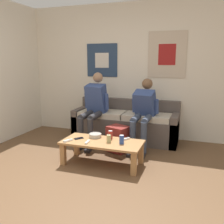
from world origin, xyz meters
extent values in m
plane|color=brown|center=(0.00, 0.00, 0.00)|extent=(18.00, 18.00, 0.00)
cube|color=silver|center=(0.00, 2.44, 1.27)|extent=(10.00, 0.05, 2.55)
cube|color=navy|center=(-0.51, 2.41, 1.48)|extent=(0.64, 0.01, 0.65)
cube|color=silver|center=(-0.51, 2.40, 1.48)|extent=(0.29, 0.01, 0.29)
cube|color=beige|center=(0.76, 2.41, 1.59)|extent=(0.69, 0.01, 0.83)
cube|color=maroon|center=(0.76, 2.40, 1.59)|extent=(0.31, 0.01, 0.38)
cube|color=#564C47|center=(0.08, 2.35, 0.37)|extent=(1.95, 0.13, 0.75)
cube|color=#564C47|center=(0.08, 2.02, 0.22)|extent=(1.95, 0.53, 0.44)
cube|color=#564C47|center=(-0.84, 2.02, 0.28)|extent=(0.12, 0.53, 0.56)
cube|color=#564C47|center=(0.99, 2.02, 0.28)|extent=(0.12, 0.53, 0.56)
cube|color=beige|center=(-0.35, 2.02, 0.49)|extent=(0.84, 0.49, 0.10)
cube|color=beige|center=(0.51, 2.02, 0.49)|extent=(0.84, 0.49, 0.10)
cube|color=#B27F4C|center=(0.08, 0.88, 0.33)|extent=(1.16, 0.53, 0.03)
cube|color=#B27F4C|center=(-0.44, 1.09, 0.16)|extent=(0.07, 0.07, 0.32)
cube|color=#B27F4C|center=(0.61, 1.09, 0.16)|extent=(0.07, 0.07, 0.32)
cube|color=#B27F4C|center=(-0.44, 0.67, 0.16)|extent=(0.07, 0.07, 0.32)
cube|color=#B27F4C|center=(0.61, 0.67, 0.16)|extent=(0.07, 0.07, 0.32)
cylinder|color=#2D2D33|center=(-0.50, 1.59, 0.54)|extent=(0.11, 0.45, 0.11)
cylinder|color=#2D2D33|center=(-0.50, 1.37, 0.28)|extent=(0.10, 0.10, 0.51)
cube|color=#232328|center=(-0.50, 1.30, 0.03)|extent=(0.11, 0.25, 0.05)
cylinder|color=#2D2D33|center=(-0.32, 1.59, 0.54)|extent=(0.11, 0.45, 0.11)
cylinder|color=#2D2D33|center=(-0.32, 1.37, 0.28)|extent=(0.10, 0.10, 0.51)
cube|color=#232328|center=(-0.32, 1.30, 0.03)|extent=(0.11, 0.25, 0.05)
cube|color=#33477F|center=(-0.41, 1.87, 0.79)|extent=(0.36, 0.35, 0.56)
sphere|color=#9E7556|center=(-0.41, 1.95, 1.18)|extent=(0.18, 0.18, 0.18)
cylinder|color=#33477F|center=(-0.61, 1.87, 0.75)|extent=(0.08, 0.11, 0.29)
cylinder|color=#33477F|center=(-0.22, 1.87, 0.75)|extent=(0.08, 0.11, 0.29)
cylinder|color=#384256|center=(0.39, 1.62, 0.54)|extent=(0.11, 0.40, 0.11)
cylinder|color=#384256|center=(0.39, 1.42, 0.28)|extent=(0.10, 0.10, 0.51)
cube|color=#232328|center=(0.39, 1.35, 0.03)|extent=(0.11, 0.25, 0.05)
cylinder|color=#384256|center=(0.57, 1.62, 0.54)|extent=(0.11, 0.40, 0.11)
cylinder|color=#384256|center=(0.57, 1.42, 0.28)|extent=(0.10, 0.10, 0.51)
cube|color=#232328|center=(0.57, 1.35, 0.03)|extent=(0.11, 0.25, 0.05)
cube|color=#33477F|center=(0.48, 1.91, 0.75)|extent=(0.39, 0.43, 0.51)
sphere|color=brown|center=(0.48, 2.05, 1.08)|extent=(0.19, 0.19, 0.19)
cylinder|color=#33477F|center=(0.29, 1.92, 0.71)|extent=(0.08, 0.13, 0.26)
cylinder|color=#33477F|center=(0.68, 1.92, 0.71)|extent=(0.08, 0.13, 0.26)
cube|color=maroon|center=(0.14, 1.45, 0.21)|extent=(0.40, 0.37, 0.43)
cube|color=maroon|center=(0.10, 1.34, 0.12)|extent=(0.25, 0.17, 0.19)
cylinder|color=#B7B2A8|center=(-0.08, 1.02, 0.37)|extent=(0.18, 0.18, 0.05)
torus|color=#B7B2A8|center=(-0.08, 1.02, 0.40)|extent=(0.19, 0.19, 0.02)
cylinder|color=tan|center=(0.19, 0.87, 0.40)|extent=(0.06, 0.06, 0.11)
cylinder|color=black|center=(0.19, 0.87, 0.46)|extent=(0.00, 0.00, 0.01)
cylinder|color=#28479E|center=(0.38, 0.87, 0.41)|extent=(0.07, 0.07, 0.12)
cylinder|color=silver|center=(0.38, 0.87, 0.47)|extent=(0.06, 0.06, 0.00)
cylinder|color=maroon|center=(0.16, 1.02, 0.41)|extent=(0.07, 0.07, 0.12)
cylinder|color=silver|center=(0.16, 1.02, 0.47)|extent=(0.06, 0.06, 0.00)
cube|color=white|center=(-0.38, 0.71, 0.36)|extent=(0.10, 0.14, 0.02)
cylinder|color=#333842|center=(-0.37, 0.74, 0.37)|extent=(0.01, 0.01, 0.00)
cube|color=white|center=(-0.09, 0.74, 0.36)|extent=(0.05, 0.15, 0.02)
cylinder|color=#333842|center=(-0.09, 0.78, 0.37)|extent=(0.01, 0.01, 0.00)
cube|color=white|center=(0.38, 1.05, 0.36)|extent=(0.11, 0.14, 0.02)
cylinder|color=#333842|center=(0.40, 1.08, 0.37)|extent=(0.01, 0.01, 0.00)
cube|color=black|center=(-0.29, 0.88, 0.35)|extent=(0.14, 0.15, 0.01)
cube|color=black|center=(-0.29, 0.88, 0.36)|extent=(0.12, 0.13, 0.00)
camera|label=1|loc=(1.34, -2.31, 1.49)|focal=40.00mm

